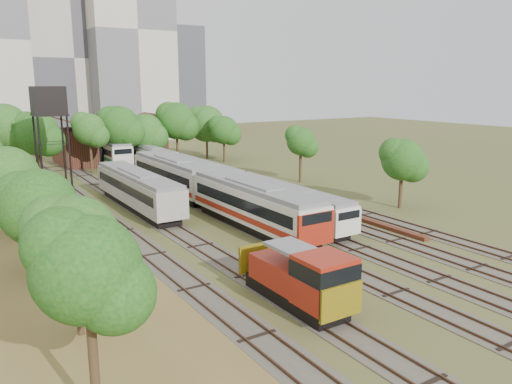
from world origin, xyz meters
TOP-DOWN VIEW (x-y plane):
  - ground at (0.00, 0.00)m, footprint 240.00×240.00m
  - dry_grass_patch at (-18.00, 8.00)m, footprint 14.00×60.00m
  - tracks at (-0.67, 25.00)m, footprint 24.60×80.00m
  - railcar_red_set at (-2.00, 20.79)m, footprint 3.27×34.58m
  - railcar_green_set at (2.00, 30.51)m, footprint 2.68×52.07m
  - railcar_rear at (-2.00, 55.94)m, footprint 3.15×16.08m
  - shunter_locomotive at (-8.00, -2.72)m, footprint 2.75×8.10m
  - old_grey_coach at (-8.00, 24.64)m, footprint 3.05×18.00m
  - water_tower at (-13.67, 36.53)m, footprint 3.54×3.54m
  - rail_pile_near at (8.00, 6.65)m, footprint 0.65×9.82m
  - rail_pile_far at (8.20, 11.57)m, footprint 0.54×8.70m
  - maintenance_shed at (-1.00, 57.98)m, footprint 16.45×11.55m
  - tree_band_left at (-20.50, 21.15)m, footprint 7.81×51.00m
  - tree_band_far at (-1.31, 50.73)m, footprint 37.06×10.87m
  - tree_band_right at (14.68, 30.25)m, footprint 4.65×41.26m
  - tower_centre at (2.00, 100.00)m, footprint 20.00×18.00m
  - tower_right at (14.00, 92.00)m, footprint 18.00×16.00m
  - tower_far_right at (34.00, 110.00)m, footprint 12.00×12.00m

SIDE VIEW (x-z plane):
  - ground at x=0.00m, z-range 0.00..0.00m
  - dry_grass_patch at x=-18.00m, z-range 0.00..0.04m
  - tracks at x=-0.67m, z-range -0.05..0.14m
  - rail_pile_far at x=8.20m, z-range 0.00..0.28m
  - rail_pile_near at x=8.00m, z-range 0.00..0.33m
  - shunter_locomotive at x=-8.00m, z-range -0.07..3.54m
  - railcar_green_set at x=2.00m, z-range 0.09..3.40m
  - old_grey_coach at x=-8.00m, z-range 0.17..3.94m
  - railcar_rear at x=-2.00m, z-range 0.11..4.01m
  - railcar_red_set at x=-2.00m, z-range 0.12..4.17m
  - maintenance_shed at x=-1.00m, z-range -0.87..6.70m
  - tree_band_left at x=-20.50m, z-range 0.72..9.32m
  - tree_band_right at x=14.68m, z-range 1.40..8.89m
  - tree_band_far at x=-1.31m, z-range 1.19..11.19m
  - water_tower at x=-13.67m, z-range 4.20..16.42m
  - tower_far_right at x=34.00m, z-range 0.00..28.00m
  - tower_centre at x=2.00m, z-range 0.00..36.00m
  - tower_right at x=14.00m, z-range 0.00..48.00m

